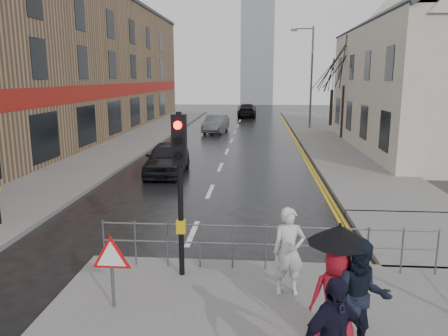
% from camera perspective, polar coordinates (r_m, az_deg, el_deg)
% --- Properties ---
extents(ground, '(120.00, 120.00, 0.00)m').
position_cam_1_polar(ground, '(9.39, -6.94, -14.84)').
color(ground, black).
rests_on(ground, ground).
extents(left_pavement, '(4.00, 44.00, 0.14)m').
position_cam_1_polar(left_pavement, '(32.55, -10.31, 4.32)').
color(left_pavement, '#605E5B').
rests_on(left_pavement, ground).
extents(right_pavement, '(4.00, 40.00, 0.14)m').
position_cam_1_polar(right_pavement, '(33.82, 12.52, 4.50)').
color(right_pavement, '#605E5B').
rests_on(right_pavement, ground).
extents(pavement_bridge_right, '(4.00, 4.20, 0.14)m').
position_cam_1_polar(pavement_bridge_right, '(12.87, 26.14, -8.17)').
color(pavement_bridge_right, '#605E5B').
rests_on(pavement_bridge_right, ground).
extents(building_left_terrace, '(8.00, 42.00, 10.00)m').
position_cam_1_polar(building_left_terrace, '(33.21, -20.53, 12.45)').
color(building_left_terrace, '#8A6C50').
rests_on(building_left_terrace, ground).
extents(building_right_cream, '(9.00, 16.40, 10.10)m').
position_cam_1_polar(building_right_cream, '(28.17, 26.38, 11.79)').
color(building_right_cream, beige).
rests_on(building_right_cream, ground).
extents(church_tower, '(5.00, 5.00, 18.00)m').
position_cam_1_polar(church_tower, '(70.39, 4.37, 15.67)').
color(church_tower, gray).
rests_on(church_tower, ground).
extents(traffic_signal_near_left, '(0.28, 0.27, 3.40)m').
position_cam_1_polar(traffic_signal_near_left, '(8.73, -5.80, 0.24)').
color(traffic_signal_near_left, black).
rests_on(traffic_signal_near_left, near_pavement).
extents(guard_railing_front, '(7.14, 0.04, 1.00)m').
position_cam_1_polar(guard_railing_front, '(9.44, 5.50, -8.99)').
color(guard_railing_front, '#595B5E').
rests_on(guard_railing_front, near_pavement).
extents(warning_sign, '(0.80, 0.07, 1.35)m').
position_cam_1_polar(warning_sign, '(8.10, -14.50, -11.54)').
color(warning_sign, '#595B5E').
rests_on(warning_sign, near_pavement).
extents(street_lamp, '(1.83, 0.25, 8.00)m').
position_cam_1_polar(street_lamp, '(36.46, 11.11, 12.38)').
color(street_lamp, '#595B5E').
rests_on(street_lamp, right_pavement).
extents(tree_near, '(2.40, 2.40, 6.58)m').
position_cam_1_polar(tree_near, '(30.78, 15.62, 13.12)').
color(tree_near, black).
rests_on(tree_near, right_pavement).
extents(tree_far, '(2.40, 2.40, 5.64)m').
position_cam_1_polar(tree_far, '(38.73, 14.02, 11.79)').
color(tree_far, black).
rests_on(tree_far, right_pavement).
extents(pedestrian_a, '(0.65, 0.47, 1.68)m').
position_cam_1_polar(pedestrian_a, '(8.45, 8.44, -10.72)').
color(pedestrian_a, silver).
rests_on(pedestrian_a, near_pavement).
extents(pedestrian_b, '(0.87, 0.69, 1.77)m').
position_cam_1_polar(pedestrian_b, '(6.96, 17.51, -15.93)').
color(pedestrian_b, black).
rests_on(pedestrian_b, near_pavement).
extents(pedestrian_with_umbrella, '(0.96, 0.96, 1.94)m').
position_cam_1_polar(pedestrian_with_umbrella, '(6.97, 14.57, -13.84)').
color(pedestrian_with_umbrella, '#A71323').
rests_on(pedestrian_with_umbrella, near_pavement).
extents(car_parked, '(1.80, 4.17, 1.40)m').
position_cam_1_polar(car_parked, '(19.31, -7.42, 1.26)').
color(car_parked, black).
rests_on(car_parked, ground).
extents(car_mid, '(1.85, 4.19, 1.34)m').
position_cam_1_polar(car_mid, '(33.83, -1.08, 5.80)').
color(car_mid, '#4A4E50').
rests_on(car_mid, ground).
extents(car_far, '(1.99, 4.87, 1.41)m').
position_cam_1_polar(car_far, '(47.19, 3.01, 7.54)').
color(car_far, black).
rests_on(car_far, ground).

